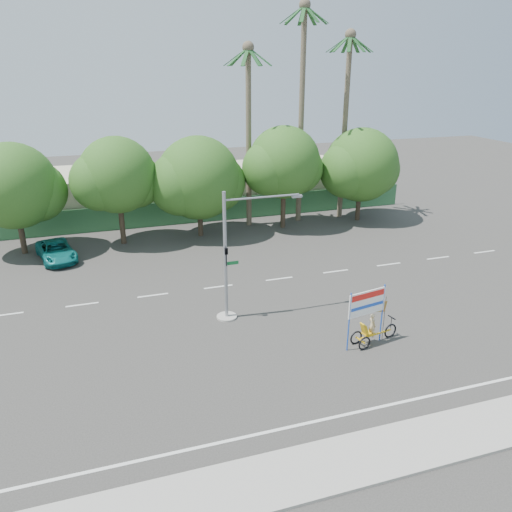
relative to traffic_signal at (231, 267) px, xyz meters
name	(u,v)px	position (x,y,z in m)	size (l,w,h in m)	color
ground	(297,347)	(2.20, -3.98, -2.92)	(120.00, 120.00, 0.00)	#33302D
sidewalk_near	(378,454)	(2.20, -11.48, -2.86)	(50.00, 2.40, 0.12)	gray
fence	(203,211)	(2.20, 17.52, -1.92)	(38.00, 0.08, 2.00)	#336B3D
building_left	(80,196)	(-7.80, 22.02, -0.92)	(12.00, 8.00, 4.00)	beige
building_right	(273,184)	(10.20, 22.02, -1.12)	(14.00, 8.00, 3.60)	beige
tree_far_left	(13,189)	(-11.85, 14.02, 1.84)	(7.14, 6.00, 7.96)	#473828
tree_left	(117,178)	(-4.85, 14.02, 2.14)	(6.66, 5.60, 8.07)	#473828
tree_center	(198,180)	(1.14, 14.02, 1.55)	(7.62, 6.40, 7.85)	#473828
tree_right	(283,165)	(8.15, 14.02, 2.32)	(6.90, 5.80, 8.36)	#473828
tree_far_right	(361,167)	(15.15, 14.02, 1.73)	(7.38, 6.20, 7.94)	#473828
palm_tall	(302,95)	(10.20, 15.52, 7.55)	(3.73, 3.79, 17.45)	#70604C
palm_mid	(346,108)	(14.20, 15.52, 6.48)	(3.73, 3.79, 15.45)	#70604C
palm_short	(249,118)	(5.70, 15.52, 5.94)	(3.73, 3.79, 14.45)	#70604C
traffic_signal	(231,267)	(0.00, 0.00, 0.00)	(4.72, 1.10, 7.00)	gray
trike_billboard	(370,321)	(5.66, -4.71, -1.68)	(3.10, 1.02, 3.09)	black
pickup_truck	(56,251)	(-9.49, 11.89, -2.27)	(2.16, 4.68, 1.30)	#0F6E6D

